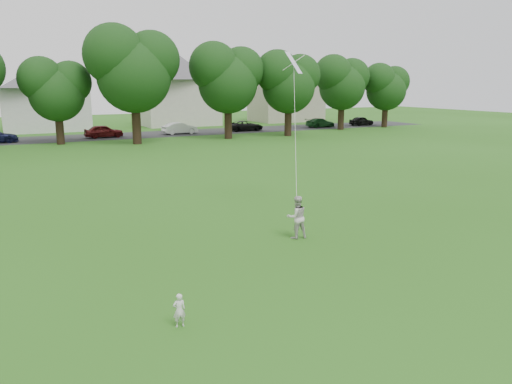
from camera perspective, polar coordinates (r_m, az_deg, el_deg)
ground at (r=12.71m, az=-1.39°, el=-12.55°), size 160.00×160.00×0.00m
street at (r=52.89m, az=-21.81°, el=5.66°), size 90.00×7.00×0.01m
toddler at (r=11.54m, az=-8.77°, el=-13.22°), size 0.30×0.21×0.79m
older_boy at (r=17.52m, az=4.67°, el=-2.88°), size 0.80×0.66×1.52m
kite at (r=19.28m, az=4.50°, el=7.22°), size 1.71×2.60×6.86m
tree_row at (r=46.62m, az=-21.17°, el=12.51°), size 80.41×9.02×10.62m
parked_cars at (r=52.26m, az=-18.18°, el=6.52°), size 70.26×2.17×1.29m
house_row at (r=62.71m, az=-21.87°, el=11.27°), size 76.95×13.84×10.57m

